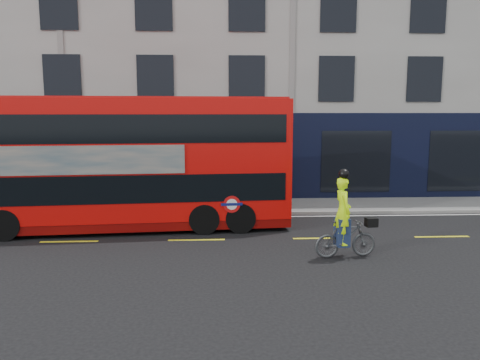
{
  "coord_description": "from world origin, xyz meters",
  "views": [
    {
      "loc": [
        -3.31,
        -13.01,
        4.04
      ],
      "look_at": [
        -2.57,
        2.35,
        1.8
      ],
      "focal_mm": 35.0,
      "sensor_mm": 36.0,
      "label": 1
    }
  ],
  "objects": [
    {
      "name": "pavement",
      "position": [
        0.0,
        6.5,
        0.06
      ],
      "size": [
        60.0,
        3.0,
        0.12
      ],
      "primitive_type": "cube",
      "color": "gray",
      "rests_on": "ground"
    },
    {
      "name": "building_terrace",
      "position": [
        0.0,
        12.94,
        7.49
      ],
      "size": [
        50.0,
        10.07,
        15.0
      ],
      "color": "#B2AFA7",
      "rests_on": "ground"
    },
    {
      "name": "kerb",
      "position": [
        0.0,
        5.0,
        0.07
      ],
      "size": [
        60.0,
        0.12,
        0.13
      ],
      "primitive_type": "cube",
      "color": "gray",
      "rests_on": "ground"
    },
    {
      "name": "ground",
      "position": [
        0.0,
        0.0,
        0.0
      ],
      "size": [
        120.0,
        120.0,
        0.0
      ],
      "primitive_type": "plane",
      "color": "black",
      "rests_on": "ground"
    },
    {
      "name": "road_edge_line",
      "position": [
        0.0,
        4.7,
        0.0
      ],
      "size": [
        58.0,
        0.1,
        0.01
      ],
      "primitive_type": "cube",
      "color": "silver",
      "rests_on": "ground"
    },
    {
      "name": "cyclist",
      "position": [
        0.21,
        -0.49,
        0.85
      ],
      "size": [
        1.82,
        0.73,
        2.51
      ],
      "rotation": [
        0.0,
        0.0,
        0.12
      ],
      "color": "#484B4D",
      "rests_on": "ground"
    },
    {
      "name": "bus",
      "position": [
        -6.46,
        3.18,
        2.33
      ],
      "size": [
        11.42,
        3.43,
        4.54
      ],
      "rotation": [
        0.0,
        0.0,
        0.08
      ],
      "color": "red",
      "rests_on": "ground"
    },
    {
      "name": "lane_dashes",
      "position": [
        0.0,
        1.5,
        0.0
      ],
      "size": [
        58.0,
        0.12,
        0.01
      ],
      "primitive_type": null,
      "color": "yellow",
      "rests_on": "ground"
    }
  ]
}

